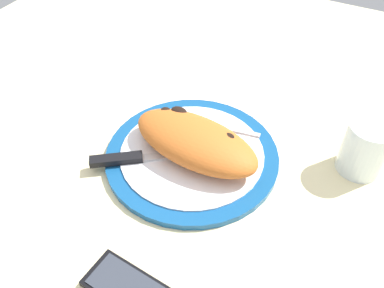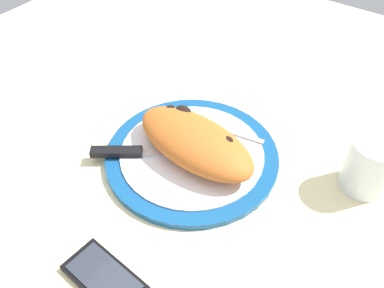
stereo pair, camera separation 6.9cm
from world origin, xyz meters
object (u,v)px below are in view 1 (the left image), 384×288
(knife, at_px, (136,158))
(fork, at_px, (212,125))
(calzone, at_px, (196,140))
(water_glass, at_px, (364,151))
(plate, at_px, (192,155))
(smartphone, at_px, (127,288))

(knife, bearing_deg, fork, -119.57)
(calzone, distance_m, water_glass, 0.29)
(plate, xyz_separation_m, smartphone, (-0.04, 0.26, -0.00))
(fork, height_order, water_glass, water_glass)
(smartphone, bearing_deg, calzone, -83.26)
(plate, xyz_separation_m, knife, (0.08, 0.06, 0.01))
(knife, bearing_deg, plate, -141.55)
(calzone, distance_m, smartphone, 0.27)
(fork, relative_size, water_glass, 1.59)
(plate, distance_m, knife, 0.10)
(knife, bearing_deg, water_glass, -152.95)
(knife, relative_size, smartphone, 1.60)
(knife, relative_size, water_glass, 2.05)
(calzone, bearing_deg, smartphone, 96.74)
(knife, xyz_separation_m, water_glass, (-0.35, -0.18, 0.02))
(knife, distance_m, smartphone, 0.23)
(fork, xyz_separation_m, water_glass, (-0.27, -0.04, 0.02))
(knife, distance_m, water_glass, 0.39)
(fork, relative_size, knife, 0.78)
(fork, xyz_separation_m, knife, (0.08, 0.14, 0.00))
(plate, xyz_separation_m, water_glass, (-0.27, -0.12, 0.03))
(water_glass, bearing_deg, knife, 27.05)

